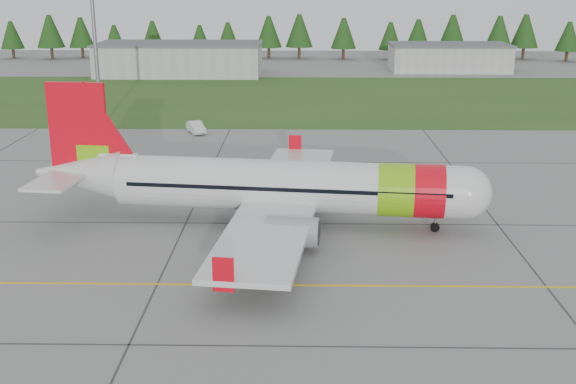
{
  "coord_description": "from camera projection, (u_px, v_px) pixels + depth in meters",
  "views": [
    {
      "loc": [
        -5.78,
        -34.67,
        19.08
      ],
      "look_at": [
        -6.72,
        16.75,
        3.64
      ],
      "focal_mm": 45.0,
      "sensor_mm": 36.0,
      "label": 1
    }
  ],
  "objects": [
    {
      "name": "treeline",
      "position": [
        326.0,
        38.0,
        169.29
      ],
      "size": [
        160.0,
        8.0,
        10.0
      ],
      "primitive_type": null,
      "color": "#1C3F14",
      "rests_on": "ground"
    },
    {
      "name": "grass_strip",
      "position": [
        337.0,
        98.0,
        117.1
      ],
      "size": [
        320.0,
        50.0,
        0.03
      ],
      "primitive_type": "cube",
      "color": "#30561E",
      "rests_on": "ground"
    },
    {
      "name": "taxi_guideline",
      "position": [
        390.0,
        286.0,
        46.24
      ],
      "size": [
        120.0,
        0.25,
        0.02
      ],
      "primitive_type": "cube",
      "color": "gold",
      "rests_on": "ground"
    },
    {
      "name": "hangar_west",
      "position": [
        180.0,
        60.0,
        143.58
      ],
      "size": [
        32.0,
        14.0,
        6.0
      ],
      "primitive_type": "cube",
      "color": "#A8A8A3",
      "rests_on": "ground"
    },
    {
      "name": "ground",
      "position": [
        408.0,
        348.0,
        38.58
      ],
      "size": [
        320.0,
        320.0,
        0.0
      ],
      "primitive_type": "plane",
      "color": "gray",
      "rests_on": "ground"
    },
    {
      "name": "aircraft",
      "position": [
        278.0,
        186.0,
        56.8
      ],
      "size": [
        36.5,
        33.85,
        11.07
      ],
      "rotation": [
        0.0,
        0.0,
        -0.12
      ],
      "color": "silver",
      "rests_on": "ground"
    },
    {
      "name": "hangar_east",
      "position": [
        449.0,
        58.0,
        150.39
      ],
      "size": [
        24.0,
        12.0,
        5.2
      ],
      "primitive_type": "cube",
      "color": "#A8A8A3",
      "rests_on": "ground"
    },
    {
      "name": "service_van",
      "position": [
        196.0,
        115.0,
        90.68
      ],
      "size": [
        2.02,
        1.97,
        4.47
      ],
      "primitive_type": "imported",
      "rotation": [
        0.0,
        0.0,
        0.41
      ],
      "color": "silver",
      "rests_on": "ground"
    },
    {
      "name": "floodlight_mast",
      "position": [
        96.0,
        50.0,
        91.81
      ],
      "size": [
        0.5,
        0.5,
        20.0
      ],
      "primitive_type": "cylinder",
      "color": "slate",
      "rests_on": "ground"
    }
  ]
}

